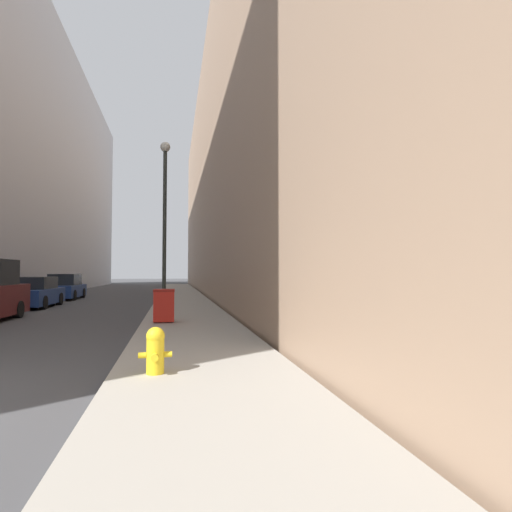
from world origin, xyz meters
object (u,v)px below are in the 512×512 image
at_px(parked_sedan_near, 34,293).
at_px(trash_bin, 164,305).
at_px(lamppost, 165,215).
at_px(parked_sedan_far, 65,288).
at_px(fire_hydrant, 155,349).

bearing_deg(parked_sedan_near, trash_bin, -52.93).
bearing_deg(lamppost, parked_sedan_far, 120.12).
distance_m(lamppost, parked_sedan_far, 13.10).
relative_size(fire_hydrant, parked_sedan_near, 0.16).
bearing_deg(fire_hydrant, lamppost, 90.58).
bearing_deg(lamppost, parked_sedan_near, 141.35).
distance_m(parked_sedan_near, parked_sedan_far, 5.90).
relative_size(fire_hydrant, lamppost, 0.11).
xyz_separation_m(fire_hydrant, parked_sedan_near, (-6.44, 14.97, 0.16)).
relative_size(fire_hydrant, parked_sedan_far, 0.17).
relative_size(lamppost, parked_sedan_near, 1.55).
bearing_deg(parked_sedan_near, fire_hydrant, -66.73).
height_order(fire_hydrant, trash_bin, trash_bin).
xyz_separation_m(fire_hydrant, parked_sedan_far, (-6.47, 20.87, 0.20)).
relative_size(parked_sedan_near, parked_sedan_far, 1.05).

